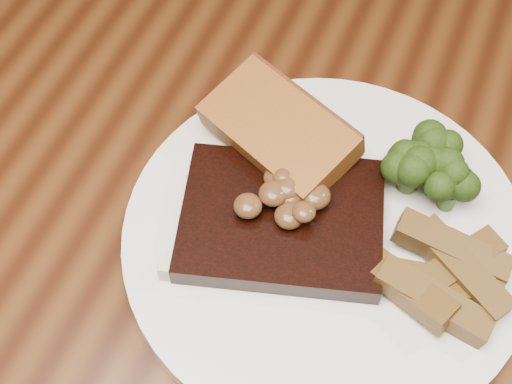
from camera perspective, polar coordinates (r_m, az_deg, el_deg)
dining_table at (r=0.65m, az=-0.81°, el=-5.99°), size 1.60×0.90×0.75m
plate at (r=0.55m, az=5.58°, el=-3.72°), size 0.37×0.37×0.01m
steak at (r=0.54m, az=2.05°, el=-2.35°), size 0.18×0.15×0.02m
steak_bone at (r=0.52m, az=-0.06°, el=-7.06°), size 0.14×0.05×0.02m
mushroom_pile at (r=0.52m, az=2.69°, el=-0.18°), size 0.06×0.06×0.03m
garlic_bread at (r=0.57m, az=1.75°, el=3.66°), size 0.13×0.11×0.03m
potato_wedges at (r=0.54m, az=13.97°, el=-5.48°), size 0.11×0.11×0.02m
broccoli_cluster at (r=0.56m, az=12.80°, el=1.20°), size 0.08×0.08×0.04m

